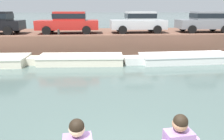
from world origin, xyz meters
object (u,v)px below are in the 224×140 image
object	(u,v)px
car_left_inner_red	(69,22)
car_right_inner_grey	(205,21)
boat_moored_east_white	(182,58)
boat_moored_central_cream	(77,59)
car_centre_silver	(139,21)
mooring_bollard_mid	(59,32)

from	to	relation	value
car_left_inner_red	car_right_inner_grey	distance (m)	10.12
boat_moored_east_white	car_right_inner_grey	size ratio (longest dim) A/B	1.66
car_right_inner_grey	boat_moored_central_cream	bearing A→B (deg)	-159.40
car_left_inner_red	car_centre_silver	bearing A→B (deg)	0.01
boat_moored_central_cream	boat_moored_east_white	distance (m)	6.29
car_left_inner_red	car_centre_silver	xyz separation A→B (m)	(5.09, 0.00, -0.00)
car_centre_silver	mooring_bollard_mid	size ratio (longest dim) A/B	9.09
car_centre_silver	boat_moored_central_cream	bearing A→B (deg)	-140.79
boat_moored_east_white	mooring_bollard_mid	world-z (taller)	mooring_bollard_mid
car_centre_silver	mooring_bollard_mid	world-z (taller)	car_centre_silver
car_left_inner_red	car_right_inner_grey	size ratio (longest dim) A/B	1.09
boat_moored_east_white	car_right_inner_grey	bearing A→B (deg)	49.92
car_right_inner_grey	mooring_bollard_mid	xyz separation A→B (m)	(-10.63, -1.50, -0.61)
car_left_inner_red	mooring_bollard_mid	world-z (taller)	car_left_inner_red
car_left_inner_red	car_centre_silver	size ratio (longest dim) A/B	1.08
boat_moored_east_white	car_centre_silver	bearing A→B (deg)	118.49
boat_moored_central_cream	car_centre_silver	bearing A→B (deg)	39.21
mooring_bollard_mid	boat_moored_east_white	bearing A→B (deg)	-15.75
boat_moored_central_cream	car_centre_silver	distance (m)	5.91
boat_moored_east_white	car_left_inner_red	world-z (taller)	car_left_inner_red
boat_moored_central_cream	car_right_inner_grey	distance (m)	10.18
boat_moored_central_cream	boat_moored_east_white	world-z (taller)	boat_moored_central_cream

